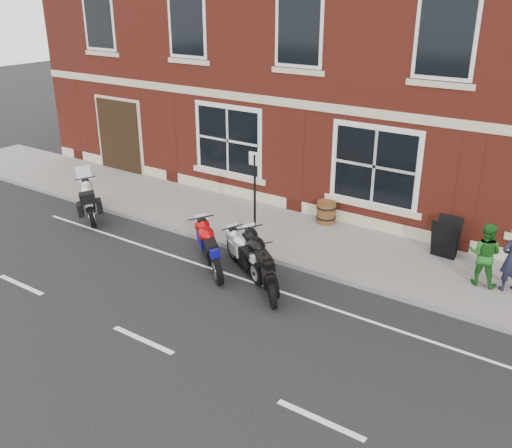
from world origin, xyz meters
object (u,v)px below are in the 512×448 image
at_px(moto_sport_red, 212,246).
at_px(moto_naked_black, 269,271).
at_px(a_board_sign, 446,238).
at_px(parking_sign, 255,191).
at_px(moto_sport_black, 262,258).
at_px(moto_sport_silver, 245,252).
at_px(moto_touring_silver, 91,199).
at_px(barrel_planter, 326,212).
at_px(pedestrian_right, 485,254).

xyz_separation_m(moto_sport_red, moto_naked_black, (1.81, -0.19, -0.08)).
xyz_separation_m(a_board_sign, parking_sign, (-4.49, -1.98, 0.92)).
xyz_separation_m(moto_sport_black, moto_sport_silver, (-0.61, 0.17, -0.08)).
distance_m(moto_sport_black, a_board_sign, 4.77).
height_order(moto_touring_silver, parking_sign, parking_sign).
bearing_deg(parking_sign, moto_sport_silver, -63.15).
xyz_separation_m(moto_touring_silver, a_board_sign, (9.74, 3.06, 0.05)).
bearing_deg(moto_sport_red, barrel_planter, 24.71).
relative_size(moto_sport_silver, barrel_planter, 2.77).
relative_size(moto_touring_silver, parking_sign, 0.73).
bearing_deg(a_board_sign, barrel_planter, 177.59).
relative_size(pedestrian_right, a_board_sign, 1.46).
bearing_deg(parking_sign, pedestrian_right, 11.28).
height_order(moto_sport_red, pedestrian_right, pedestrian_right).
xyz_separation_m(moto_touring_silver, moto_naked_black, (6.92, -0.79, -0.08)).
bearing_deg(moto_sport_silver, pedestrian_right, -33.57).
bearing_deg(moto_sport_silver, moto_sport_red, 142.98).
height_order(moto_sport_black, pedestrian_right, pedestrian_right).
bearing_deg(moto_naked_black, pedestrian_right, -6.10).
bearing_deg(barrel_planter, moto_naked_black, -80.10).
height_order(barrel_planter, parking_sign, parking_sign).
bearing_deg(moto_naked_black, moto_sport_silver, 111.37).
xyz_separation_m(moto_sport_black, parking_sign, (-1.26, 1.53, 0.96)).
bearing_deg(moto_sport_black, barrel_planter, 43.80).
distance_m(moto_touring_silver, barrel_planter, 7.06).
bearing_deg(moto_sport_red, moto_touring_silver, 123.28).
bearing_deg(parking_sign, moto_naked_black, -47.10).
relative_size(moto_sport_black, moto_sport_silver, 1.06).
bearing_deg(moto_sport_black, parking_sign, 78.58).
xyz_separation_m(a_board_sign, barrel_planter, (-3.55, 0.31, -0.19)).
relative_size(moto_sport_red, moto_sport_black, 0.98).
bearing_deg(pedestrian_right, moto_sport_black, 28.95).
relative_size(moto_sport_red, a_board_sign, 1.79).
relative_size(moto_naked_black, a_board_sign, 1.50).
relative_size(moto_touring_silver, pedestrian_right, 1.19).
bearing_deg(pedestrian_right, moto_naked_black, 34.78).
distance_m(moto_sport_silver, a_board_sign, 5.09).
bearing_deg(a_board_sign, moto_sport_silver, -136.37).
relative_size(moto_touring_silver, moto_sport_silver, 1.01).
relative_size(moto_touring_silver, barrel_planter, 2.79).
xyz_separation_m(moto_sport_black, barrel_planter, (-0.32, 3.82, -0.16)).
relative_size(moto_sport_red, barrel_planter, 2.87).
height_order(moto_naked_black, parking_sign, parking_sign).
height_order(a_board_sign, barrel_planter, a_board_sign).
height_order(moto_sport_silver, barrel_planter, moto_sport_silver).
bearing_deg(moto_naked_black, a_board_sign, 11.73).
distance_m(moto_naked_black, a_board_sign, 4.77).
bearing_deg(moto_sport_red, moto_naked_black, -55.96).
xyz_separation_m(moto_sport_red, a_board_sign, (4.63, 3.66, 0.04)).
height_order(moto_sport_red, parking_sign, parking_sign).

